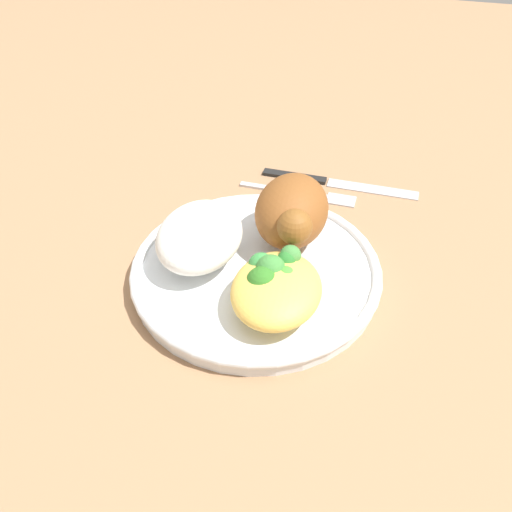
{
  "coord_description": "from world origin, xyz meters",
  "views": [
    {
      "loc": [
        0.4,
        0.1,
        0.38
      ],
      "look_at": [
        0.0,
        0.0,
        0.03
      ],
      "focal_mm": 39.37,
      "sensor_mm": 36.0,
      "label": 1
    }
  ],
  "objects": [
    {
      "name": "mac_cheese_with_broccoli",
      "position": [
        0.04,
        0.03,
        0.04
      ],
      "size": [
        0.1,
        0.08,
        0.04
      ],
      "color": "#EFBD50",
      "rests_on": "plate"
    },
    {
      "name": "fork",
      "position": [
        -0.16,
        0.02,
        0.0
      ],
      "size": [
        0.02,
        0.14,
        0.01
      ],
      "color": "#B2B2B7",
      "rests_on": "ground_plane"
    },
    {
      "name": "roasted_chicken",
      "position": [
        -0.05,
        0.02,
        0.05
      ],
      "size": [
        0.11,
        0.07,
        0.06
      ],
      "color": "brown",
      "rests_on": "plate"
    },
    {
      "name": "ground_plane",
      "position": [
        0.0,
        0.0,
        0.0
      ],
      "size": [
        2.0,
        2.0,
        0.0
      ],
      "primitive_type": "plane",
      "color": "#9F7451"
    },
    {
      "name": "plate",
      "position": [
        0.0,
        0.0,
        0.01
      ],
      "size": [
        0.25,
        0.25,
        0.02
      ],
      "color": "white",
      "rests_on": "ground_plane"
    },
    {
      "name": "knife",
      "position": [
        -0.19,
        0.04,
        0.0
      ],
      "size": [
        0.02,
        0.19,
        0.01
      ],
      "color": "black",
      "rests_on": "ground_plane"
    },
    {
      "name": "rice_pile",
      "position": [
        0.0,
        -0.06,
        0.04
      ],
      "size": [
        0.11,
        0.08,
        0.05
      ],
      "primitive_type": "ellipsoid",
      "color": "white",
      "rests_on": "plate"
    }
  ]
}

